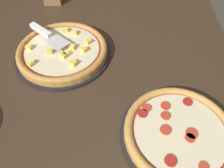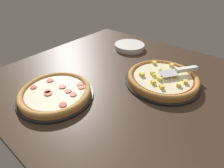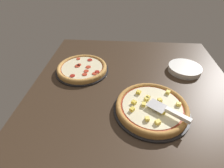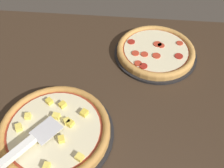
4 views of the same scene
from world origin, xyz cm
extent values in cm
cube|color=#38281C|center=(0.00, 0.00, -1.80)|extent=(146.76, 119.82, 3.60)
cylinder|color=black|center=(-8.64, -8.92, 0.50)|extent=(38.03, 38.03, 1.00)
cylinder|color=#B77F3D|center=(-8.64, -8.92, 2.08)|extent=(35.75, 35.75, 2.15)
torus|color=#B77F3D|center=(-8.64, -8.92, 3.15)|extent=(35.75, 35.75, 2.47)
cylinder|color=maroon|center=(-8.64, -8.92, 3.23)|extent=(31.07, 31.07, 0.15)
cylinder|color=beige|center=(-8.64, -8.92, 3.35)|extent=(29.31, 29.31, 0.40)
cube|color=yellow|center=(-7.86, -0.15, 4.35)|extent=(2.81, 2.87, 1.60)
cube|color=#F9E05B|center=(-7.47, -21.84, 4.35)|extent=(1.95, 2.28, 1.60)
cube|color=yellow|center=(-12.66, 0.97, 4.35)|extent=(2.83, 2.80, 1.60)
cube|color=#F9E05B|center=(-18.06, -5.67, 4.35)|extent=(2.08, 2.11, 1.60)
cube|color=#F9E05B|center=(-19.60, -10.16, 4.35)|extent=(2.74, 2.90, 1.60)
cube|color=#F4D64C|center=(-5.30, -12.98, 4.35)|extent=(2.46, 2.56, 1.60)
cube|color=yellow|center=(0.23, -2.65, 4.35)|extent=(2.83, 2.95, 1.60)
cube|color=#F9E05B|center=(1.25, -18.25, 4.35)|extent=(2.78, 2.74, 1.60)
cube|color=#F9E05B|center=(-4.97, -6.44, 4.35)|extent=(2.57, 2.60, 1.60)
cube|color=#F9E05B|center=(-8.90, -4.75, 4.35)|extent=(2.52, 2.15, 1.60)
cube|color=yellow|center=(-3.81, -7.09, 4.35)|extent=(2.75, 2.81, 1.60)
cube|color=yellow|center=(-13.29, -13.33, 4.35)|extent=(2.02, 2.03, 1.60)
cylinder|color=black|center=(24.19, 33.14, 0.50)|extent=(34.65, 34.65, 1.00)
cylinder|color=#C68E47|center=(24.19, 33.14, 1.87)|extent=(32.57, 32.57, 1.74)
torus|color=#C68E47|center=(24.19, 33.14, 2.74)|extent=(32.57, 32.57, 2.51)
cylinder|color=maroon|center=(24.19, 33.14, 2.82)|extent=(28.31, 28.31, 0.15)
cylinder|color=beige|center=(24.19, 33.14, 2.94)|extent=(26.71, 26.71, 0.40)
cylinder|color=maroon|center=(13.70, 36.79, 3.34)|extent=(3.15, 3.15, 0.40)
cylinder|color=maroon|center=(33.33, 29.48, 3.34)|extent=(3.35, 3.35, 0.40)
cylinder|color=#B73823|center=(16.99, 23.75, 3.34)|extent=(2.91, 2.91, 0.40)
cylinder|color=#B73823|center=(26.36, 35.57, 3.34)|extent=(2.93, 2.93, 0.40)
cylinder|color=#B73823|center=(15.74, 29.60, 3.34)|extent=(3.12, 3.12, 0.40)
cylinder|color=#B73823|center=(19.45, 29.32, 3.34)|extent=(3.03, 3.03, 0.40)
cylinder|color=#B73823|center=(24.91, 36.28, 3.34)|extent=(3.53, 3.53, 0.40)
cylinder|color=#B73823|center=(34.32, 37.86, 3.34)|extent=(2.76, 2.76, 0.40)
cylinder|color=#B73823|center=(24.30, 28.92, 3.34)|extent=(3.32, 3.32, 0.40)
cylinder|color=maroon|center=(19.14, 22.39, 3.34)|extent=(3.12, 3.12, 0.40)
cube|color=silver|center=(-10.37, -10.86, 5.27)|extent=(10.29, 10.75, 0.24)
cube|color=white|center=(-16.45, -19.15, 6.15)|extent=(8.85, 10.94, 2.00)
cylinder|color=white|center=(29.42, -34.51, 0.35)|extent=(21.21, 21.21, 0.70)
cylinder|color=white|center=(29.42, -34.51, 1.05)|extent=(21.21, 21.21, 0.70)
cylinder|color=white|center=(29.42, -34.51, 1.75)|extent=(21.21, 21.21, 0.70)
cylinder|color=white|center=(29.42, -34.51, 2.45)|extent=(21.21, 21.21, 0.70)
cylinder|color=white|center=(29.42, -34.51, 3.15)|extent=(21.21, 21.21, 0.70)
camera|label=1|loc=(56.36, 15.80, 59.84)|focal=35.00mm
camera|label=2|loc=(-36.17, 66.05, 51.05)|focal=28.00mm
camera|label=3|loc=(-71.09, 6.21, 64.87)|focal=28.00mm
camera|label=4|loc=(13.88, -51.82, 74.73)|focal=42.00mm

